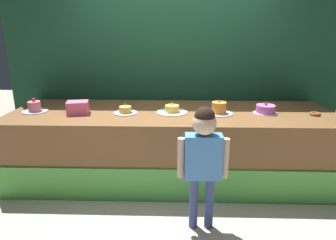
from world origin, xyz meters
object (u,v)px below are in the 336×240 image
(pink_box, at_px, (78,108))
(cake_far_left, at_px, (35,107))
(cake_left, at_px, (125,111))
(cake_far_right, at_px, (265,109))
(child_figure, at_px, (203,153))
(donut, at_px, (315,114))
(cake_right, at_px, (219,109))
(cake_center, at_px, (172,110))

(pink_box, height_order, cake_far_left, cake_far_left)
(cake_left, bearing_deg, cake_far_right, 1.69)
(child_figure, height_order, donut, child_figure)
(pink_box, xyz_separation_m, cake_right, (1.61, 0.05, -0.02))
(donut, bearing_deg, cake_far_right, 173.14)
(pink_box, distance_m, cake_right, 1.61)
(cake_far_left, distance_m, cake_right, 2.14)
(pink_box, relative_size, cake_center, 0.66)
(cake_far_left, relative_size, cake_far_right, 1.09)
(cake_right, relative_size, cake_far_right, 1.20)
(child_figure, relative_size, cake_far_left, 3.94)
(child_figure, bearing_deg, pink_box, 147.83)
(pink_box, distance_m, donut, 2.68)
(cake_far_left, xyz_separation_m, cake_center, (1.61, 0.02, -0.02))
(cake_far_left, bearing_deg, child_figure, -26.06)
(pink_box, height_order, donut, pink_box)
(cake_far_right, bearing_deg, donut, -6.86)
(donut, xyz_separation_m, cake_right, (-1.07, 0.03, 0.04))
(cake_left, height_order, cake_far_right, cake_far_right)
(donut, relative_size, cake_center, 0.33)
(cake_far_right, bearing_deg, cake_far_left, -179.71)
(child_figure, bearing_deg, cake_far_left, 153.94)
(pink_box, xyz_separation_m, donut, (2.68, 0.02, -0.06))
(cake_left, relative_size, cake_far_right, 1.03)
(cake_center, bearing_deg, cake_far_right, -0.10)
(pink_box, relative_size, cake_far_right, 0.88)
(cake_right, bearing_deg, child_figure, -105.37)
(donut, bearing_deg, pink_box, -179.56)
(pink_box, height_order, cake_far_right, pink_box)
(child_figure, distance_m, pink_box, 1.61)
(pink_box, bearing_deg, donut, 0.44)
(pink_box, bearing_deg, cake_far_right, 2.28)
(cake_far_left, bearing_deg, pink_box, -7.65)
(pink_box, height_order, cake_left, pink_box)
(child_figure, xyz_separation_m, pink_box, (-1.36, 0.85, 0.17))
(cake_far_left, bearing_deg, cake_center, 0.54)
(donut, distance_m, cake_far_right, 0.54)
(child_figure, bearing_deg, donut, 33.52)
(cake_far_left, distance_m, cake_left, 1.07)
(cake_left, xyz_separation_m, cake_right, (1.07, 0.02, 0.03))
(child_figure, height_order, cake_far_right, child_figure)
(cake_far_left, relative_size, cake_center, 0.82)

